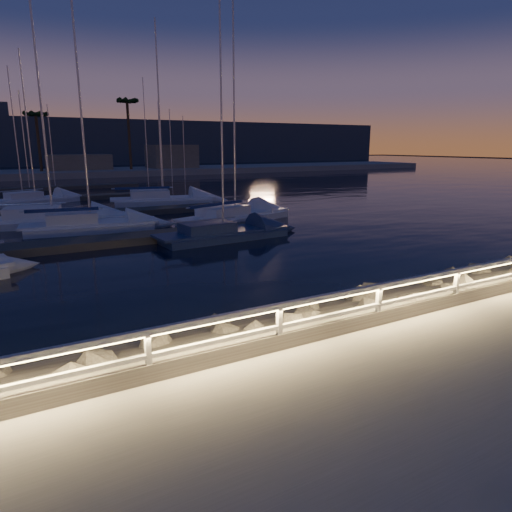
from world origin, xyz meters
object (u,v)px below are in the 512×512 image
(guard_rail, at_px, (237,324))
(sailboat_c, at_px, (49,219))
(sailboat_d, at_px, (220,233))
(sailboat_f, at_px, (87,224))
(sailboat_g, at_px, (161,199))
(sailboat_k, at_px, (33,199))
(sailboat_h, at_px, (233,216))

(guard_rail, height_order, sailboat_c, sailboat_c)
(sailboat_d, bearing_deg, sailboat_c, 125.86)
(sailboat_f, bearing_deg, sailboat_c, 126.62)
(guard_rail, distance_m, sailboat_c, 23.80)
(sailboat_c, height_order, sailboat_d, sailboat_c)
(sailboat_g, distance_m, sailboat_k, 11.35)
(sailboat_f, distance_m, sailboat_k, 16.47)
(sailboat_d, height_order, sailboat_k, sailboat_d)
(sailboat_f, xyz_separation_m, sailboat_h, (9.22, -1.08, -0.01))
(sailboat_c, bearing_deg, sailboat_k, 102.44)
(sailboat_d, distance_m, sailboat_g, 16.77)
(sailboat_d, distance_m, sailboat_f, 8.51)
(sailboat_g, relative_size, sailboat_k, 1.17)
(sailboat_c, height_order, sailboat_g, sailboat_g)
(sailboat_d, relative_size, sailboat_f, 0.97)
(sailboat_h, bearing_deg, sailboat_c, 138.90)
(sailboat_f, bearing_deg, guard_rail, -82.51)
(guard_rail, relative_size, sailboat_f, 3.32)
(sailboat_d, height_order, sailboat_g, sailboat_g)
(sailboat_c, xyz_separation_m, sailboat_d, (7.78, -9.36, -0.06))
(sailboat_h, relative_size, sailboat_k, 1.15)
(sailboat_c, bearing_deg, guard_rail, -74.06)
(sailboat_c, bearing_deg, sailboat_h, -9.57)
(sailboat_c, relative_size, sailboat_k, 1.17)
(sailboat_d, distance_m, sailboat_k, 23.75)
(guard_rail, height_order, sailboat_g, sailboat_g)
(guard_rail, bearing_deg, sailboat_d, 66.57)
(sailboat_g, bearing_deg, sailboat_d, -84.86)
(guard_rail, height_order, sailboat_k, sailboat_k)
(sailboat_f, height_order, sailboat_h, sailboat_h)
(sailboat_c, relative_size, sailboat_h, 1.01)
(guard_rail, relative_size, sailboat_c, 2.91)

